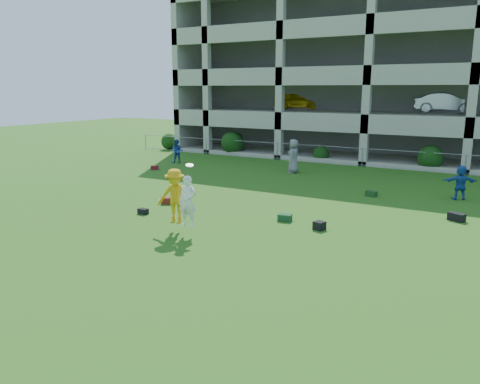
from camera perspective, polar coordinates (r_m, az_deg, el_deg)
The scene contains 15 objects.
ground at distance 14.13m, azimuth -6.33°, elevation -7.83°, with size 100.00×100.00×0.00m, color #235114.
bystander_a at distance 31.56m, azimuth -7.65°, elevation 4.94°, with size 0.77×0.60×1.59m, color #214199.
bystander_c at distance 27.79m, azimuth 6.54°, elevation 4.37°, with size 0.97×0.63×1.99m, color slate.
bystander_d at distance 23.11m, azimuth 25.29°, elevation 1.06°, with size 1.45×0.46×1.57m, color #224B9C.
bag_red_a at distance 20.47m, azimuth -8.81°, elevation -1.06°, with size 0.55×0.30×0.28m, color #510E0F.
bag_black_b at distance 19.02m, azimuth -11.73°, elevation -2.32°, with size 0.40×0.25×0.22m, color black.
bag_green_c at distance 17.75m, azimuth 5.49°, elevation -3.11°, with size 0.50×0.35×0.26m, color #13341B.
crate_d at distance 16.80m, azimuth 9.65°, elevation -4.06°, with size 0.35×0.35×0.30m, color black.
bag_black_e at distance 19.47m, azimuth 24.89°, elevation -2.78°, with size 0.60×0.30×0.30m, color black.
bag_red_f at distance 29.30m, azimuth -10.37°, elevation 2.93°, with size 0.45×0.28×0.24m, color #580F1F.
bag_green_g at distance 22.51m, azimuth 15.72°, elevation -0.19°, with size 0.50×0.30×0.25m, color #133615.
frisbee_contest at distance 16.12m, azimuth -7.59°, elevation -0.64°, with size 1.72×1.07×2.13m.
parking_garage at distance 39.20m, azimuth 18.56°, elevation 13.52°, with size 30.00×14.00×12.00m.
fence at distance 31.00m, azimuth 14.69°, elevation 4.17°, with size 36.06×0.06×1.20m.
shrub_row at distance 30.75m, azimuth 23.44°, elevation 5.17°, with size 34.38×2.52×3.50m.
Camera 1 is at (7.85, -10.69, 4.89)m, focal length 35.00 mm.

